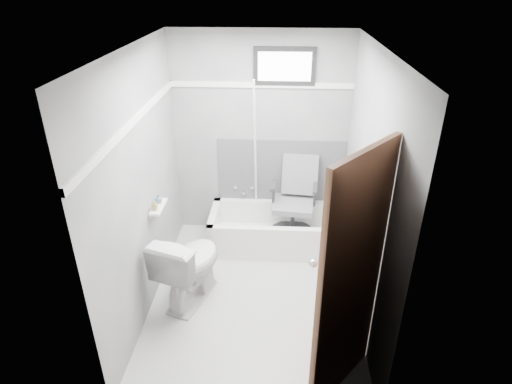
# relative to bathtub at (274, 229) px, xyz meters

# --- Properties ---
(floor) EXTENTS (2.60, 2.60, 0.00)m
(floor) POSITION_rel_bathtub_xyz_m (-0.18, -0.93, -0.21)
(floor) COLOR silver
(floor) RESTS_ON ground
(ceiling) EXTENTS (2.60, 2.60, 0.00)m
(ceiling) POSITION_rel_bathtub_xyz_m (-0.18, -0.93, 2.19)
(ceiling) COLOR silver
(ceiling) RESTS_ON floor
(wall_back) EXTENTS (2.00, 0.02, 2.40)m
(wall_back) POSITION_rel_bathtub_xyz_m (-0.18, 0.37, 0.99)
(wall_back) COLOR slate
(wall_back) RESTS_ON floor
(wall_front) EXTENTS (2.00, 0.02, 2.40)m
(wall_front) POSITION_rel_bathtub_xyz_m (-0.18, -2.23, 0.99)
(wall_front) COLOR slate
(wall_front) RESTS_ON floor
(wall_left) EXTENTS (0.02, 2.60, 2.40)m
(wall_left) POSITION_rel_bathtub_xyz_m (-1.18, -0.93, 0.99)
(wall_left) COLOR slate
(wall_left) RESTS_ON floor
(wall_right) EXTENTS (0.02, 2.60, 2.40)m
(wall_right) POSITION_rel_bathtub_xyz_m (0.82, -0.93, 0.99)
(wall_right) COLOR slate
(wall_right) RESTS_ON floor
(bathtub) EXTENTS (1.50, 0.70, 0.42)m
(bathtub) POSITION_rel_bathtub_xyz_m (0.00, 0.00, 0.00)
(bathtub) COLOR white
(bathtub) RESTS_ON floor
(office_chair) EXTENTS (0.59, 0.59, 0.93)m
(office_chair) POSITION_rel_bathtub_xyz_m (0.21, 0.05, 0.37)
(office_chair) COLOR slate
(office_chair) RESTS_ON bathtub
(toilet) EXTENTS (0.68, 0.90, 0.78)m
(toilet) POSITION_rel_bathtub_xyz_m (-0.80, -0.98, 0.18)
(toilet) COLOR silver
(toilet) RESTS_ON floor
(door) EXTENTS (0.78, 0.78, 2.00)m
(door) POSITION_rel_bathtub_xyz_m (0.80, -2.21, 0.79)
(door) COLOR brown
(door) RESTS_ON floor
(window) EXTENTS (0.66, 0.04, 0.40)m
(window) POSITION_rel_bathtub_xyz_m (0.07, 0.36, 1.81)
(window) COLOR black
(window) RESTS_ON wall_back
(backerboard) EXTENTS (1.50, 0.02, 0.78)m
(backerboard) POSITION_rel_bathtub_xyz_m (0.07, 0.36, 0.59)
(backerboard) COLOR #4C4C4F
(backerboard) RESTS_ON wall_back
(trim_back) EXTENTS (2.00, 0.02, 0.06)m
(trim_back) POSITION_rel_bathtub_xyz_m (-0.18, 0.36, 1.61)
(trim_back) COLOR white
(trim_back) RESTS_ON wall_back
(trim_left) EXTENTS (0.02, 2.60, 0.06)m
(trim_left) POSITION_rel_bathtub_xyz_m (-1.17, -0.93, 1.61)
(trim_left) COLOR white
(trim_left) RESTS_ON wall_left
(pole) EXTENTS (0.02, 0.57, 1.88)m
(pole) POSITION_rel_bathtub_xyz_m (-0.23, 0.13, 0.84)
(pole) COLOR white
(pole) RESTS_ON bathtub
(shelf) EXTENTS (0.10, 0.32, 0.02)m
(shelf) POSITION_rel_bathtub_xyz_m (-1.11, -0.75, 0.69)
(shelf) COLOR white
(shelf) RESTS_ON wall_left
(soap_bottle_a) EXTENTS (0.05, 0.05, 0.10)m
(soap_bottle_a) POSITION_rel_bathtub_xyz_m (-1.12, -0.83, 0.76)
(soap_bottle_a) COLOR #9B874D
(soap_bottle_a) RESTS_ON shelf
(soap_bottle_b) EXTENTS (0.10, 0.10, 0.09)m
(soap_bottle_b) POSITION_rel_bathtub_xyz_m (-1.12, -0.69, 0.75)
(soap_bottle_b) COLOR #45667F
(soap_bottle_b) RESTS_ON shelf
(faucet) EXTENTS (0.26, 0.10, 0.16)m
(faucet) POSITION_rel_bathtub_xyz_m (-0.38, 0.34, 0.34)
(faucet) COLOR silver
(faucet) RESTS_ON wall_back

